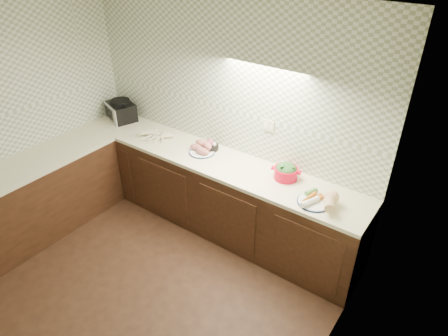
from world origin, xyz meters
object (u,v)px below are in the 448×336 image
Objects in this scene: toaster_oven at (121,111)px; veg_plate at (323,198)px; parsnip_pile at (157,134)px; onion_bowl at (211,146)px; dutch_oven at (286,171)px; sweet_potato_plate at (203,148)px.

toaster_oven reaches higher than veg_plate.
parsnip_pile is 0.74m from onion_bowl.
onion_bowl is (1.43, 0.04, -0.08)m from toaster_oven.
onion_bowl is 0.55× the size of dutch_oven.
onion_bowl is 0.41× the size of veg_plate.
sweet_potato_plate is 1.82× the size of onion_bowl.
toaster_oven is at bearing 176.58° from veg_plate.
toaster_oven is 1.14× the size of veg_plate.
onion_bowl is at bearing 171.58° from veg_plate.
veg_plate reaches higher than sweet_potato_plate.
parsnip_pile is 1.40× the size of sweet_potato_plate.
veg_plate is at bearing -36.13° from dutch_oven.
sweet_potato_plate is 1.48m from veg_plate.
sweet_potato_plate is at bearing 16.52° from toaster_oven.
dutch_oven is (1.70, 0.09, 0.05)m from parsnip_pile.
veg_plate is at bearing -2.36° from parsnip_pile.
sweet_potato_plate is 0.75× the size of veg_plate.
parsnip_pile is 1.39× the size of dutch_oven.
parsnip_pile is 2.55× the size of onion_bowl.
sweet_potato_plate is at bearing -108.38° from onion_bowl.
veg_plate is (0.47, -0.18, -0.03)m from dutch_oven.
dutch_oven is (0.97, -0.04, 0.03)m from onion_bowl.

